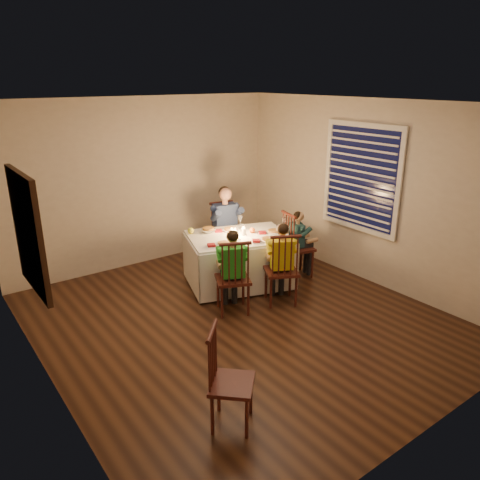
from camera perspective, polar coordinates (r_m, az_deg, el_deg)
ground at (r=5.91m, az=0.02°, el=-9.68°), size 5.00×5.00×0.00m
wall_left at (r=4.52m, az=-23.60°, el=-2.67°), size 0.02×5.00×2.60m
wall_right at (r=6.94m, az=15.21°, el=5.59°), size 0.02×5.00×2.60m
wall_back at (r=7.50m, az=-11.50°, el=6.88°), size 4.50×0.02×2.60m
ceiling at (r=5.18m, az=0.03°, el=16.37°), size 5.00×5.00×0.00m
dining_table at (r=6.68m, az=-0.17°, el=-1.19°), size 1.67×1.42×0.71m
chair_adult at (r=7.56m, az=-1.70°, el=-2.96°), size 0.48×0.47×1.01m
chair_near_left at (r=6.12m, az=-0.86°, el=-8.63°), size 0.54×0.53×1.01m
chair_near_right at (r=6.37m, az=4.92°, el=-7.51°), size 0.55×0.54×1.01m
chair_end at (r=7.20m, az=6.95°, el=-4.29°), size 0.48×0.49×1.01m
chair_extra at (r=4.39m, az=-0.95°, el=-21.42°), size 0.52×0.52×0.92m
adult at (r=7.56m, az=-1.70°, el=-2.96°), size 0.55×0.51×1.27m
child_green at (r=6.12m, az=-0.86°, el=-8.63°), size 0.49×0.47×1.11m
child_yellow at (r=6.37m, az=4.92°, el=-7.51°), size 0.50×0.48×1.11m
child_teal at (r=7.20m, az=6.95°, el=-4.29°), size 0.36×0.38×1.01m
setting_adult at (r=6.83m, az=-1.20°, el=1.25°), size 0.33×0.33×0.02m
setting_green at (r=6.25m, az=-1.91°, el=-0.50°), size 0.33×0.33×0.02m
setting_yellow at (r=6.42m, az=3.48°, el=0.03°), size 0.33×0.33×0.02m
setting_teal at (r=6.76m, az=4.17°, el=1.02°), size 0.33×0.33×0.02m
candle_left at (r=6.56m, az=-1.02°, el=0.86°), size 0.06×0.06×0.10m
candle_right at (r=6.61m, az=0.44°, el=1.01°), size 0.06×0.06×0.10m
squash at (r=6.71m, az=-6.03°, el=1.13°), size 0.09×0.09×0.09m
orange_fruit at (r=6.70m, az=1.51°, el=1.17°), size 0.08×0.08×0.08m
serving_bowl at (r=6.75m, az=-3.87°, el=1.15°), size 0.30×0.30×0.05m
wall_mirror at (r=4.74m, az=-24.41°, el=0.78°), size 0.06×0.95×1.15m
window_blinds at (r=6.92m, az=14.48°, el=7.32°), size 0.07×1.34×1.54m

